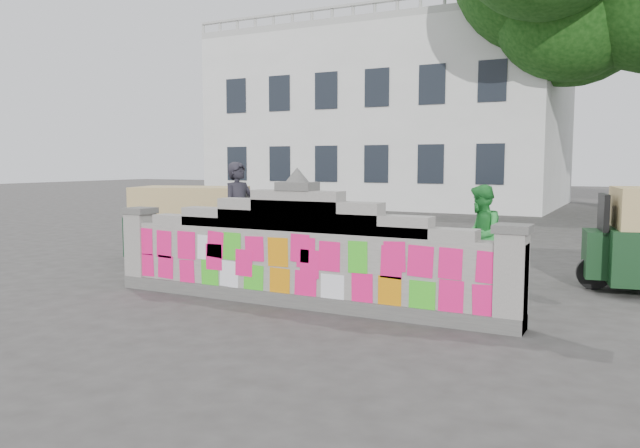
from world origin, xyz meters
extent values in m
plane|color=#383533|center=(0.00, 0.00, 0.00)|extent=(100.00, 100.00, 0.00)
cube|color=#4C4C49|center=(0.00, 0.00, 0.10)|extent=(6.40, 0.42, 0.20)
cube|color=gray|center=(0.00, 0.00, 0.60)|extent=(6.40, 0.32, 1.00)
cube|color=gray|center=(0.00, 0.00, 1.17)|extent=(5.20, 0.32, 0.14)
cube|color=gray|center=(0.00, 0.00, 1.24)|extent=(4.00, 0.32, 0.28)
cube|color=gray|center=(0.00, 0.00, 1.32)|extent=(2.60, 0.32, 0.44)
cube|color=gray|center=(0.00, 0.00, 1.39)|extent=(1.40, 0.32, 0.58)
cube|color=#4C4C49|center=(0.00, 0.00, 1.74)|extent=(0.55, 0.36, 0.12)
cone|color=#4C4C49|center=(0.00, 0.00, 1.90)|extent=(0.36, 0.36, 0.22)
cube|color=gray|center=(-3.02, 0.00, 0.62)|extent=(0.36, 0.40, 1.24)
cube|color=#4C4C49|center=(-3.02, 0.00, 1.28)|extent=(0.44, 0.44, 0.10)
cube|color=gray|center=(3.02, 0.00, 0.62)|extent=(0.36, 0.40, 1.24)
cube|color=#4C4C49|center=(3.02, 0.00, 1.28)|extent=(0.44, 0.44, 0.10)
cube|color=silver|center=(-7.00, 22.00, 4.00)|extent=(16.00, 10.00, 8.00)
imported|color=black|center=(-2.14, 1.60, 0.54)|extent=(2.18, 1.20, 1.08)
imported|color=#222028|center=(-2.14, 1.60, 0.92)|extent=(0.59, 0.76, 1.84)
imported|color=green|center=(2.03, 2.58, 0.86)|extent=(0.79, 0.94, 1.71)
cube|color=black|center=(-4.01, 2.52, 0.56)|extent=(2.72, 2.00, 0.81)
cube|color=tan|center=(-4.01, 2.52, 1.27)|extent=(2.51, 1.89, 0.61)
cube|color=black|center=(-2.81, 2.92, 0.56)|extent=(0.70, 0.83, 0.71)
cube|color=black|center=(-2.81, 2.92, 1.16)|extent=(0.30, 0.70, 0.61)
cylinder|color=black|center=(-2.71, 2.95, 0.25)|extent=(0.52, 0.27, 0.51)
cylinder|color=black|center=(-4.71, 1.71, 0.25)|extent=(0.52, 0.27, 0.51)
cylinder|color=black|center=(-5.05, 2.77, 0.25)|extent=(0.52, 0.27, 0.51)
cube|color=#113317|center=(3.84, 3.29, 0.60)|extent=(0.67, 0.85, 0.76)
cube|color=black|center=(3.84, 3.29, 1.25)|extent=(0.23, 0.76, 0.65)
cylinder|color=black|center=(3.74, 3.27, 0.27)|extent=(0.56, 0.23, 0.54)
camera|label=1|loc=(4.43, -7.77, 2.09)|focal=35.00mm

